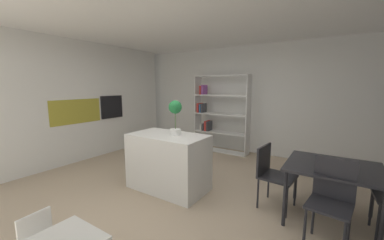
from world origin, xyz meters
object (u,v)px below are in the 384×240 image
object	(u,v)px
built_in_oven	(112,107)
dining_chair_island_side	(271,170)
potted_plant_on_island	(175,113)
open_bookshelf	(217,114)
child_chair_left	(41,238)
dining_chair_near	(332,195)
dining_table	(333,171)
kitchen_island	(168,162)

from	to	relation	value
built_in_oven	dining_chair_island_side	size ratio (longest dim) A/B	0.71
potted_plant_on_island	open_bookshelf	distance (m)	2.45
child_chair_left	dining_chair_near	xyz separation A→B (m)	(2.24, 1.84, 0.27)
built_in_oven	dining_chair_near	distance (m)	4.99
dining_table	dining_chair_near	distance (m)	0.50
built_in_oven	potted_plant_on_island	size ratio (longest dim) A/B	1.10
kitchen_island	dining_chair_near	world-z (taller)	dining_chair_near
dining_chair_island_side	kitchen_island	bearing A→B (deg)	109.67
dining_chair_near	kitchen_island	bearing A→B (deg)	-175.34
open_bookshelf	potted_plant_on_island	bearing A→B (deg)	-79.02
open_bookshelf	child_chair_left	bearing A→B (deg)	-84.62
built_in_oven	dining_chair_near	xyz separation A→B (m)	(4.84, -1.01, -0.61)
child_chair_left	dining_chair_island_side	world-z (taller)	dining_chair_island_side
potted_plant_on_island	dining_chair_island_side	bearing A→B (deg)	12.59
dining_chair_island_side	open_bookshelf	bearing A→B (deg)	48.53
kitchen_island	open_bookshelf	xyz separation A→B (m)	(-0.36, 2.45, 0.53)
built_in_oven	dining_chair_island_side	distance (m)	4.18
kitchen_island	child_chair_left	distance (m)	1.96
child_chair_left	dining_chair_island_side	bearing A→B (deg)	-37.50
kitchen_island	dining_table	bearing A→B (deg)	9.27
child_chair_left	potted_plant_on_island	bearing A→B (deg)	-6.31
potted_plant_on_island	kitchen_island	bearing A→B (deg)	-150.89
kitchen_island	dining_chair_island_side	size ratio (longest dim) A/B	1.48
potted_plant_on_island	dining_table	xyz separation A→B (m)	(2.18, 0.31, -0.61)
built_in_oven	potted_plant_on_island	xyz separation A→B (m)	(2.65, -0.83, 0.10)
dining_table	dining_chair_island_side	distance (m)	0.75
built_in_oven	open_bookshelf	world-z (taller)	open_bookshelf
child_chair_left	dining_chair_near	distance (m)	2.91
open_bookshelf	built_in_oven	bearing A→B (deg)	-144.49
built_in_oven	kitchen_island	size ratio (longest dim) A/B	0.48
potted_plant_on_island	dining_table	distance (m)	2.29
open_bookshelf	dining_table	bearing A→B (deg)	-38.16
dining_chair_island_side	built_in_oven	bearing A→B (deg)	88.73
dining_chair_island_side	dining_chair_near	size ratio (longest dim) A/B	0.91
child_chair_left	dining_table	world-z (taller)	dining_table
built_in_oven	open_bookshelf	xyz separation A→B (m)	(2.19, 1.56, -0.19)
built_in_oven	kitchen_island	distance (m)	2.79
kitchen_island	dining_table	world-z (taller)	kitchen_island
potted_plant_on_island	child_chair_left	size ratio (longest dim) A/B	1.08
potted_plant_on_island	child_chair_left	bearing A→B (deg)	-91.40
potted_plant_on_island	open_bookshelf	bearing A→B (deg)	100.98
dining_table	dining_chair_near	bearing A→B (deg)	-88.55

